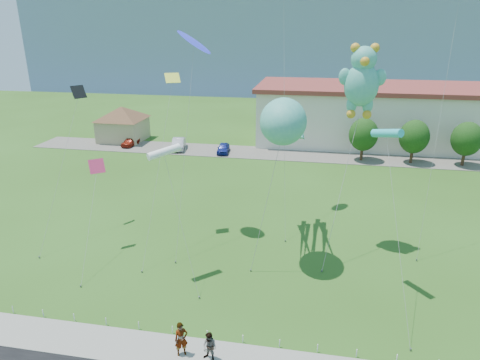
% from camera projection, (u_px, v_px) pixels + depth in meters
% --- Properties ---
extents(ground, '(160.00, 160.00, 0.00)m').
position_uv_depth(ground, '(230.00, 325.00, 24.65)').
color(ground, '#2A4F16').
rests_on(ground, ground).
extents(sidewalk, '(80.00, 2.50, 0.10)m').
position_uv_depth(sidewalk, '(219.00, 359.00, 22.10)').
color(sidewalk, gray).
rests_on(sidewalk, ground).
extents(parking_strip, '(70.00, 6.00, 0.06)m').
position_uv_depth(parking_strip, '(283.00, 154.00, 56.98)').
color(parking_strip, '#59544C').
rests_on(parking_strip, ground).
extents(hill_ridge, '(160.00, 50.00, 25.00)m').
position_uv_depth(hill_ridge, '(309.00, 37.00, 131.22)').
color(hill_ridge, '#72909E').
rests_on(hill_ridge, ground).
extents(pavilion, '(9.20, 9.20, 5.00)m').
position_uv_depth(pavilion, '(122.00, 120.00, 62.80)').
color(pavilion, tan).
rests_on(pavilion, ground).
extents(warehouse, '(61.00, 15.00, 8.20)m').
position_uv_depth(warehouse, '(476.00, 117.00, 59.46)').
color(warehouse, beige).
rests_on(warehouse, ground).
extents(rope_fence, '(26.05, 0.05, 0.50)m').
position_uv_depth(rope_fence, '(225.00, 337.00, 23.37)').
color(rope_fence, white).
rests_on(rope_fence, ground).
extents(tree_near, '(3.60, 3.60, 5.47)m').
position_uv_depth(tree_near, '(363.00, 135.00, 53.20)').
color(tree_near, '#3F2B19').
rests_on(tree_near, ground).
extents(tree_mid, '(3.60, 3.60, 5.47)m').
position_uv_depth(tree_mid, '(414.00, 137.00, 52.18)').
color(tree_mid, '#3F2B19').
rests_on(tree_mid, ground).
extents(tree_far, '(3.60, 3.60, 5.47)m').
position_uv_depth(tree_far, '(467.00, 139.00, 51.16)').
color(tree_far, '#3F2B19').
rests_on(tree_far, ground).
extents(pedestrian_left, '(0.83, 0.74, 1.91)m').
position_uv_depth(pedestrian_left, '(181.00, 339.00, 22.02)').
color(pedestrian_left, gray).
rests_on(pedestrian_left, sidewalk).
extents(pedestrian_right, '(0.98, 0.88, 1.65)m').
position_uv_depth(pedestrian_right, '(210.00, 347.00, 21.65)').
color(pedestrian_right, gray).
rests_on(pedestrian_right, sidewalk).
extents(parked_car_red, '(1.74, 3.68, 1.21)m').
position_uv_depth(parked_car_red, '(130.00, 141.00, 60.63)').
color(parked_car_red, maroon).
rests_on(parked_car_red, parking_strip).
extents(parked_car_silver, '(2.54, 4.81, 1.51)m').
position_uv_depth(parked_car_silver, '(178.00, 144.00, 58.86)').
color(parked_car_silver, '#ACADB3').
rests_on(parked_car_silver, parking_strip).
extents(parked_car_blue, '(1.85, 3.83, 1.26)m').
position_uv_depth(parked_car_blue, '(223.00, 148.00, 57.25)').
color(parked_car_blue, navy).
rests_on(parked_car_blue, parking_strip).
extents(octopus_kite, '(3.35, 8.35, 11.86)m').
position_uv_depth(octopus_kite, '(284.00, 127.00, 29.18)').
color(octopus_kite, teal).
rests_on(octopus_kite, ground).
extents(teddy_bear_kite, '(3.61, 6.09, 15.12)m').
position_uv_depth(teddy_bear_kite, '(362.00, 79.00, 29.88)').
color(teddy_bear_kite, teal).
rests_on(teddy_bear_kite, ground).
extents(small_kite_white, '(3.12, 4.02, 9.12)m').
position_uv_depth(small_kite_white, '(164.00, 153.00, 27.13)').
color(small_kite_white, white).
rests_on(small_kite_white, ground).
extents(small_kite_blue, '(1.80, 6.88, 15.78)m').
position_uv_depth(small_kite_blue, '(194.00, 47.00, 31.49)').
color(small_kite_blue, '#2A35EF').
rests_on(small_kite_blue, ground).
extents(small_kite_pink, '(1.87, 6.56, 6.87)m').
position_uv_depth(small_kite_pink, '(95.00, 176.00, 31.27)').
color(small_kite_pink, '#DB3061').
rests_on(small_kite_pink, ground).
extents(small_kite_black, '(1.29, 7.89, 11.62)m').
position_uv_depth(small_kite_black, '(74.00, 110.00, 34.05)').
color(small_kite_black, black).
rests_on(small_kite_black, ground).
extents(small_kite_cyan, '(1.85, 7.39, 10.71)m').
position_uv_depth(small_kite_cyan, '(387.00, 135.00, 25.15)').
color(small_kite_cyan, '#2DC1CB').
rests_on(small_kite_cyan, ground).
extents(small_kite_yellow, '(1.29, 8.25, 12.91)m').
position_uv_depth(small_kite_yellow, '(169.00, 100.00, 32.15)').
color(small_kite_yellow, '#CBE034').
rests_on(small_kite_yellow, ground).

